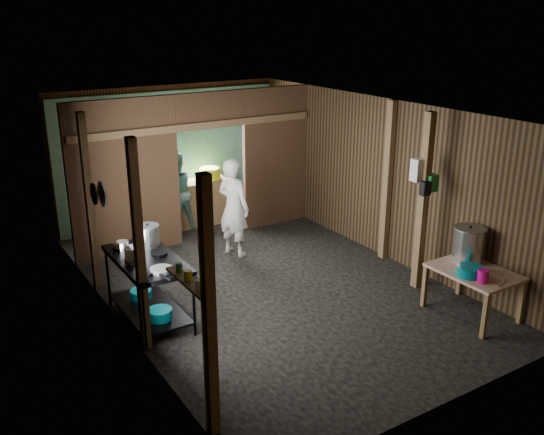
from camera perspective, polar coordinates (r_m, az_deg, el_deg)
floor at (r=9.01m, az=-0.68°, el=-6.26°), size 4.50×7.00×0.00m
ceiling at (r=8.24m, az=-0.75°, el=10.30°), size 4.50×7.00×0.00m
wall_back at (r=11.57m, az=-9.84°, el=6.04°), size 4.50×0.00×2.60m
wall_front at (r=6.04m, az=17.01°, el=-6.93°), size 4.50×0.00×2.60m
wall_left at (r=7.67m, az=-15.21°, el=-1.10°), size 0.00×7.00×2.60m
wall_right at (r=9.85m, az=10.55°, el=3.71°), size 0.00×7.00×2.60m
partition_left at (r=9.94m, az=-13.98°, el=3.61°), size 1.85×0.10×2.60m
partition_right at (r=11.14m, az=0.31°, el=5.82°), size 1.35×0.10×2.60m
partition_header at (r=10.31m, az=-6.01°, el=10.30°), size 1.30×0.10×0.60m
turquoise_panel at (r=11.52m, az=-9.71°, el=5.75°), size 4.40×0.06×2.50m
back_counter at (r=11.42m, az=-7.14°, el=1.46°), size 1.20×0.50×0.85m
wall_clock at (r=11.45m, az=-8.65°, el=9.04°), size 0.20×0.03×0.20m
post_left_a at (r=5.46m, az=-6.10°, el=-9.05°), size 0.10×0.12×2.60m
post_left_b at (r=6.98m, az=-12.67°, el=-2.94°), size 0.10×0.12×2.60m
post_left_c at (r=8.79m, az=-17.14°, el=1.29°), size 0.10×0.12×2.60m
post_right at (r=9.66m, az=11.04°, el=3.38°), size 0.10×0.12×2.60m
post_free at (r=8.69m, az=14.34°, el=1.36°), size 0.12×0.12×2.60m
cross_beam at (r=10.20m, az=-7.11°, el=8.74°), size 4.40×0.12×0.12m
pan_lid_big at (r=7.94m, az=-16.03°, el=2.17°), size 0.03×0.34×0.34m
pan_lid_small at (r=8.34m, az=-16.76°, el=2.18°), size 0.03×0.30×0.30m
wall_shelf at (r=5.83m, az=-8.05°, el=-6.10°), size 0.14×0.80×0.03m
jar_white at (r=5.60m, az=-7.02°, el=-6.44°), size 0.07×0.07×0.10m
jar_yellow at (r=5.80m, az=-8.08°, el=-5.52°), size 0.08×0.08×0.10m
jar_green at (r=5.99m, az=-8.96°, el=-4.76°), size 0.06×0.06×0.10m
bag_white at (r=8.58m, az=13.98°, el=4.50°), size 0.22×0.15×0.32m
bag_green at (r=8.62m, az=15.11°, el=3.22°), size 0.16×0.12×0.24m
bag_black at (r=8.52m, az=14.53°, el=2.74°), size 0.14×0.10×0.20m
gas_range at (r=7.96m, az=-11.78°, el=-6.75°), size 0.78×1.51×0.89m
prep_table at (r=8.41m, az=18.68°, el=-6.86°), size 0.79×1.09×0.65m
stove_pot_large at (r=8.10m, az=-11.84°, el=-1.80°), size 0.35×0.35×0.32m
stove_pot_med at (r=7.63m, az=-13.04°, el=-3.59°), size 0.29×0.29×0.22m
stove_saucepan at (r=8.10m, az=-14.24°, el=-2.63°), size 0.20×0.20×0.11m
frying_pan at (r=7.33m, az=-10.59°, el=-4.96°), size 0.38×0.55×0.07m
blue_tub_front at (r=7.76m, az=-10.74°, el=-9.11°), size 0.32×0.32×0.13m
blue_tub_back at (r=8.34m, az=-12.50°, el=-7.20°), size 0.29×0.29×0.12m
stock_pot at (r=8.48m, az=18.40°, el=-2.53°), size 0.56×0.56×0.50m
wash_basin at (r=8.08m, az=18.48°, el=-4.91°), size 0.41×0.41×0.13m
pink_bucket at (r=7.94m, az=19.64°, el=-5.33°), size 0.17×0.17×0.17m
knife at (r=8.03m, az=21.27°, el=-5.85°), size 0.29×0.14×0.01m
yellow_tub at (r=11.39m, az=-5.98°, el=4.24°), size 0.39×0.39×0.22m
cook at (r=9.78m, az=-3.71°, el=0.96°), size 0.58×0.70×1.64m
worker_back at (r=11.01m, az=-9.28°, el=2.41°), size 0.79×0.65×1.49m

